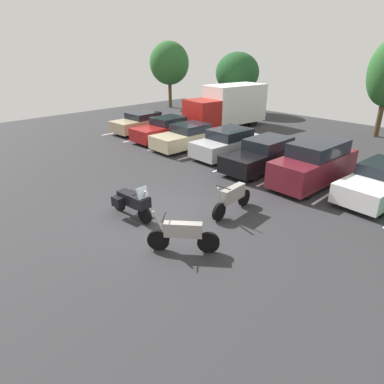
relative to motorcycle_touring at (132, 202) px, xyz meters
The scene contains 15 objects.
ground 1.08m from the motorcycle_touring, 53.24° to the left, with size 44.00×44.00×0.10m, color #2D2D30.
motorcycle_touring is the anchor object (origin of this frame).
motorcycle_second 3.66m from the motorcycle_touring, 51.12° to the left, with size 0.62×2.30×1.32m.
motorcycle_third 2.91m from the motorcycle_touring, ahead, with size 1.75×1.52×1.33m.
parking_stripes 8.01m from the motorcycle_touring, 89.25° to the left, with size 24.03×4.64×0.01m.
car_tan 13.51m from the motorcycle_touring, 142.11° to the left, with size 2.02×4.34×1.41m.
car_red 11.13m from the motorcycle_touring, 133.81° to the left, with size 1.81×4.40×1.49m.
car_champagne 9.37m from the motorcycle_touring, 124.40° to the left, with size 2.01×4.33×1.45m.
car_silver 8.59m from the motorcycle_touring, 106.40° to the left, with size 2.07×4.42×1.55m.
car_black 7.81m from the motorcycle_touring, 88.33° to the left, with size 1.82×4.76×1.54m.
car_maroon 8.33m from the motorcycle_touring, 69.12° to the left, with size 2.00×4.80×1.93m.
car_white 10.00m from the motorcycle_touring, 55.64° to the left, with size 2.15×4.71×1.43m.
box_truck 15.95m from the motorcycle_touring, 117.71° to the left, with size 3.16×6.74×3.14m.
tree_rear 24.83m from the motorcycle_touring, 135.81° to the left, with size 3.87×3.87×6.33m.
tree_far_right 22.70m from the motorcycle_touring, 119.31° to the left, with size 3.96×3.96×5.38m.
Camera 1 is at (8.80, -6.77, 5.72)m, focal length 31.34 mm.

